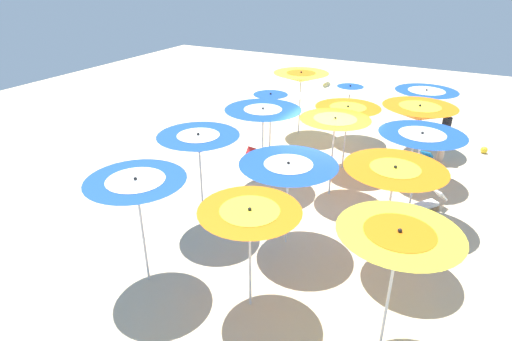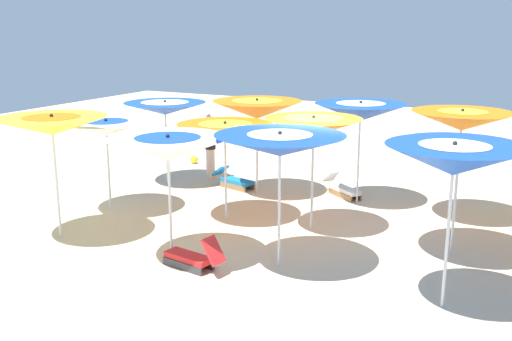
# 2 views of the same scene
# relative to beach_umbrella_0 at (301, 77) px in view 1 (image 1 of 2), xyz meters

# --- Properties ---
(ground) EXTENTS (39.01, 39.01, 0.04)m
(ground) POSITION_rel_beach_umbrella_0_xyz_m (4.59, 2.74, -2.29)
(ground) COLOR beige
(beach_umbrella_0) EXTENTS (2.11, 2.11, 2.50)m
(beach_umbrella_0) POSITION_rel_beach_umbrella_0_xyz_m (0.00, 0.00, 0.00)
(beach_umbrella_0) COLOR silver
(beach_umbrella_0) RESTS_ON ground
(beach_umbrella_1) EXTENTS (2.12, 2.12, 2.33)m
(beach_umbrella_1) POSITION_rel_beach_umbrella_0_xyz_m (2.70, 0.02, -0.19)
(beach_umbrella_1) COLOR silver
(beach_umbrella_1) RESTS_ON ground
(beach_umbrella_2) EXTENTS (2.24, 2.24, 2.43)m
(beach_umbrella_2) POSITION_rel_beach_umbrella_0_xyz_m (4.54, 0.68, -0.08)
(beach_umbrella_2) COLOR silver
(beach_umbrella_2) RESTS_ON ground
(beach_umbrella_3) EXTENTS (1.98, 1.98, 2.56)m
(beach_umbrella_3) POSITION_rel_beach_umbrella_0_xyz_m (7.42, 0.42, 0.02)
(beach_umbrella_3) COLOR silver
(beach_umbrella_3) RESTS_ON ground
(beach_umbrella_4) EXTENTS (1.97, 1.97, 2.48)m
(beach_umbrella_4) POSITION_rel_beach_umbrella_0_xyz_m (9.79, 0.59, -0.06)
(beach_umbrella_4) COLOR silver
(beach_umbrella_4) RESTS_ON ground
(beach_umbrella_5) EXTENTS (2.04, 2.04, 2.13)m
(beach_umbrella_5) POSITION_rel_beach_umbrella_0_xyz_m (-0.31, 1.86, -0.35)
(beach_umbrella_5) COLOR silver
(beach_umbrella_5) RESTS_ON ground
(beach_umbrella_6) EXTENTS (2.06, 2.06, 2.17)m
(beach_umbrella_6) POSITION_rel_beach_umbrella_0_xyz_m (2.35, 2.57, -0.35)
(beach_umbrella_6) COLOR silver
(beach_umbrella_6) RESTS_ON ground
(beach_umbrella_7) EXTENTS (1.97, 1.97, 2.40)m
(beach_umbrella_7) POSITION_rel_beach_umbrella_0_xyz_m (4.29, 2.77, -0.10)
(beach_umbrella_7) COLOR silver
(beach_umbrella_7) RESTS_ON ground
(beach_umbrella_8) EXTENTS (2.25, 2.25, 2.18)m
(beach_umbrella_8) POSITION_rel_beach_umbrella_0_xyz_m (7.15, 2.65, -0.34)
(beach_umbrella_8) COLOR silver
(beach_umbrella_8) RESTS_ON ground
(beach_umbrella_9) EXTENTS (1.90, 1.90, 2.25)m
(beach_umbrella_9) POSITION_rel_beach_umbrella_0_xyz_m (9.42, 2.89, -0.27)
(beach_umbrella_9) COLOR silver
(beach_umbrella_9) RESTS_ON ground
(beach_umbrella_10) EXTENTS (2.15, 2.15, 2.23)m
(beach_umbrella_10) POSITION_rel_beach_umbrella_0_xyz_m (-0.61, 4.50, -0.26)
(beach_umbrella_10) COLOR silver
(beach_umbrella_10) RESTS_ON ground
(beach_umbrella_11) EXTENTS (2.19, 2.19, 2.41)m
(beach_umbrella_11) POSITION_rel_beach_umbrella_0_xyz_m (2.03, 4.65, -0.13)
(beach_umbrella_11) COLOR silver
(beach_umbrella_11) RESTS_ON ground
(beach_umbrella_12) EXTENTS (2.13, 2.13, 2.45)m
(beach_umbrella_12) POSITION_rel_beach_umbrella_0_xyz_m (4.51, 5.08, -0.08)
(beach_umbrella_12) COLOR silver
(beach_umbrella_12) RESTS_ON ground
(beach_umbrella_13) EXTENTS (2.13, 2.13, 2.44)m
(beach_umbrella_13) POSITION_rel_beach_umbrella_0_xyz_m (6.81, 4.89, -0.09)
(beach_umbrella_13) COLOR silver
(beach_umbrella_13) RESTS_ON ground
(beach_umbrella_14) EXTENTS (1.95, 1.95, 2.53)m
(beach_umbrella_14) POSITION_rel_beach_umbrella_0_xyz_m (9.31, 5.45, 0.02)
(beach_umbrella_14) COLOR silver
(beach_umbrella_14) RESTS_ON ground
(lounger_0) EXTENTS (1.29, 0.66, 0.52)m
(lounger_0) POSITION_rel_beach_umbrella_0_xyz_m (1.26, 4.87, -2.07)
(lounger_0) COLOR olive
(lounger_0) RESTS_ON ground
(lounger_1) EXTENTS (1.24, 0.53, 0.67)m
(lounger_1) POSITION_rel_beach_umbrella_0_xyz_m (3.25, -0.13, -2.06)
(lounger_1) COLOR #333338
(lounger_1) RESTS_ON ground
(lounger_2) EXTENTS (1.21, 1.00, 0.55)m
(lounger_2) POSITION_rel_beach_umbrella_0_xyz_m (4.03, 5.43, -2.08)
(lounger_2) COLOR olive
(lounger_2) RESTS_ON ground
(beachgoer_0) EXTENTS (0.30, 0.30, 1.79)m
(beachgoer_0) POSITION_rel_beach_umbrella_0_xyz_m (0.20, 5.39, -1.32)
(beachgoer_0) COLOR beige
(beachgoer_0) RESTS_ON ground
(beach_ball) EXTENTS (0.24, 0.24, 0.24)m
(beach_ball) POSITION_rel_beach_umbrella_0_xyz_m (-1.22, 6.73, -2.14)
(beach_ball) COLOR yellow
(beach_ball) RESTS_ON ground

